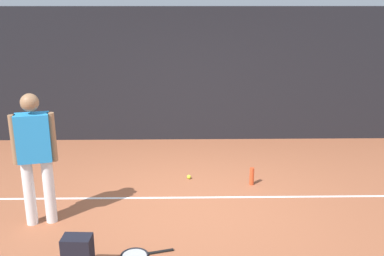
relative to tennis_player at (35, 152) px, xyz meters
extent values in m
plane|color=#9E5638|center=(1.95, 0.49, -0.97)|extent=(12.00, 12.00, 0.00)
cube|color=black|center=(1.95, 3.49, 0.36)|extent=(10.00, 0.10, 2.65)
cube|color=white|center=(1.95, 0.69, -0.96)|extent=(9.00, 0.05, 0.00)
cylinder|color=white|center=(0.12, 0.03, -0.54)|extent=(0.14, 0.14, 0.85)
cylinder|color=white|center=(-0.12, -0.03, -0.54)|extent=(0.14, 0.14, 0.85)
cube|color=#268CD8|center=(0.00, 0.00, 0.18)|extent=(0.44, 0.31, 0.60)
sphere|color=#9E704C|center=(0.00, 0.00, 0.62)|extent=(0.22, 0.22, 0.22)
cylinder|color=#9E704C|center=(0.21, 0.05, 0.17)|extent=(0.09, 0.09, 0.62)
cylinder|color=#9E704C|center=(-0.21, -0.05, 0.17)|extent=(0.09, 0.09, 0.62)
cylinder|color=black|center=(1.56, -0.73, -0.95)|extent=(0.30, 0.11, 0.03)
torus|color=black|center=(1.28, -0.81, -0.95)|extent=(0.40, 0.40, 0.02)
cylinder|color=#B2B2B2|center=(1.28, -0.81, -0.95)|extent=(0.34, 0.34, 0.00)
cube|color=black|center=(0.73, -1.12, -0.75)|extent=(0.31, 0.21, 0.44)
cube|color=black|center=(0.74, -0.98, -0.83)|extent=(0.22, 0.09, 0.20)
sphere|color=#CCE033|center=(1.91, 1.38, -0.93)|extent=(0.07, 0.07, 0.07)
cylinder|color=#D84C26|center=(2.88, 1.14, -0.83)|extent=(0.07, 0.07, 0.28)
camera|label=1|loc=(1.85, -5.05, 1.80)|focal=40.50mm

